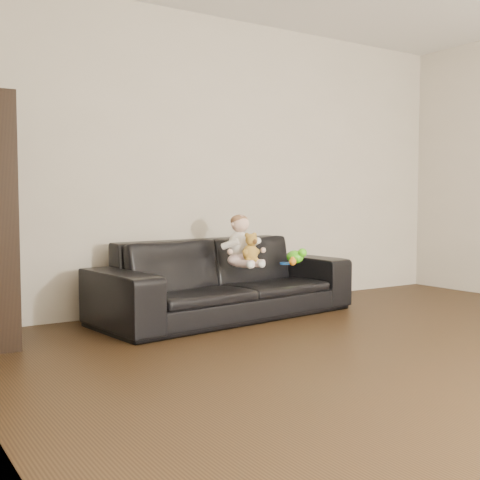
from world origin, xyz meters
TOP-DOWN VIEW (x-y plane):
  - wall_back at (0.00, 2.75)m, footprint 5.00×0.00m
  - wall_left at (-2.50, 0.00)m, footprint 0.00×5.50m
  - sofa at (-0.39, 2.25)m, footprint 2.28×1.12m
  - baby at (-0.32, 2.13)m, footprint 0.32×0.39m
  - teddy_bear at (-0.31, 2.00)m, footprint 0.14×0.14m
  - toy_green at (0.23, 2.11)m, footprint 0.15×0.18m
  - toy_rattle at (0.11, 1.99)m, footprint 0.08×0.08m
  - toy_blue_disc at (0.12, 2.10)m, footprint 0.14×0.14m

SIDE VIEW (x-z plane):
  - sofa at x=-0.39m, z-range 0.00..0.64m
  - toy_blue_disc at x=0.12m, z-range 0.42..0.44m
  - toy_rattle at x=0.11m, z-range 0.42..0.49m
  - toy_green at x=0.23m, z-range 0.42..0.54m
  - teddy_bear at x=-0.31m, z-range 0.47..0.70m
  - baby at x=-0.32m, z-range 0.40..0.82m
  - wall_back at x=0.00m, z-range -1.20..3.80m
  - wall_left at x=-2.50m, z-range -1.45..4.05m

